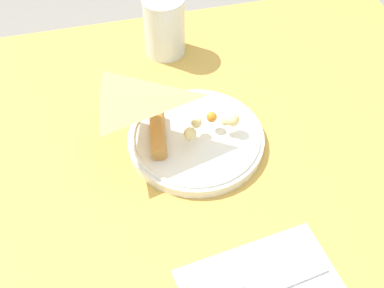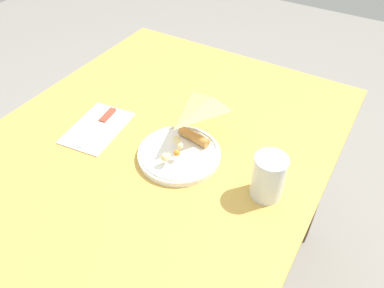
% 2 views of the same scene
% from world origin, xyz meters
% --- Properties ---
extents(dining_table, '(1.03, 0.87, 0.77)m').
position_xyz_m(dining_table, '(0.00, 0.00, 0.65)').
color(dining_table, gold).
rests_on(dining_table, ground_plane).
extents(plate_pizza, '(0.21, 0.21, 0.05)m').
position_xyz_m(plate_pizza, '(0.04, 0.09, 0.78)').
color(plate_pizza, white).
rests_on(plate_pizza, dining_table).
extents(milk_glass, '(0.08, 0.08, 0.11)m').
position_xyz_m(milk_glass, '(0.04, 0.32, 0.82)').
color(milk_glass, white).
rests_on(milk_glass, dining_table).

